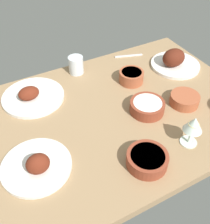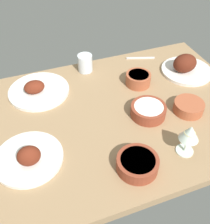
# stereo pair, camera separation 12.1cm
# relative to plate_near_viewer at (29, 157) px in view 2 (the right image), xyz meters

# --- Properties ---
(dining_table) EXTENTS (1.40, 0.90, 0.04)m
(dining_table) POSITION_rel_plate_near_viewer_xyz_m (0.36, 0.14, -0.04)
(dining_table) COLOR #937551
(dining_table) RESTS_ON ground
(plate_near_viewer) EXTENTS (0.27, 0.27, 0.09)m
(plate_near_viewer) POSITION_rel_plate_near_viewer_xyz_m (0.00, 0.00, 0.00)
(plate_near_viewer) COLOR silver
(plate_near_viewer) RESTS_ON dining_table
(plate_far_side) EXTENTS (0.27, 0.27, 0.11)m
(plate_far_side) POSITION_rel_plate_near_viewer_xyz_m (0.88, 0.30, 0.01)
(plate_far_side) COLOR silver
(plate_far_side) RESTS_ON dining_table
(plate_center_main) EXTENTS (0.30, 0.30, 0.08)m
(plate_center_main) POSITION_rel_plate_near_viewer_xyz_m (0.11, 0.40, -0.00)
(plate_center_main) COLOR silver
(plate_center_main) RESTS_ON dining_table
(bowl_onions) EXTENTS (0.16, 0.16, 0.05)m
(bowl_onions) POSITION_rel_plate_near_viewer_xyz_m (0.37, -0.17, 0.01)
(bowl_onions) COLOR brown
(bowl_onions) RESTS_ON dining_table
(bowl_pasta) EXTENTS (0.13, 0.13, 0.06)m
(bowl_pasta) POSITION_rel_plate_near_viewer_xyz_m (0.60, 0.30, 0.01)
(bowl_pasta) COLOR #A35133
(bowl_pasta) RESTS_ON dining_table
(bowl_cream) EXTENTS (0.16, 0.16, 0.05)m
(bowl_cream) POSITION_rel_plate_near_viewer_xyz_m (0.54, 0.07, 0.01)
(bowl_cream) COLOR brown
(bowl_cream) RESTS_ON dining_table
(bowl_potatoes) EXTENTS (0.14, 0.14, 0.05)m
(bowl_potatoes) POSITION_rel_plate_near_viewer_xyz_m (0.73, 0.03, 0.00)
(bowl_potatoes) COLOR #A35133
(bowl_potatoes) RESTS_ON dining_table
(wine_glass) EXTENTS (0.08, 0.08, 0.14)m
(wine_glass) POSITION_rel_plate_near_viewer_xyz_m (0.58, -0.17, 0.08)
(wine_glass) COLOR silver
(wine_glass) RESTS_ON dining_table
(water_tumbler) EXTENTS (0.08, 0.08, 0.09)m
(water_tumbler) POSITION_rel_plate_near_viewer_xyz_m (0.38, 0.51, 0.02)
(water_tumbler) COLOR silver
(water_tumbler) RESTS_ON dining_table
(fork_loose) EXTENTS (0.16, 0.06, 0.01)m
(fork_loose) POSITION_rel_plate_near_viewer_xyz_m (0.72, 0.51, -0.02)
(fork_loose) COLOR silver
(fork_loose) RESTS_ON dining_table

